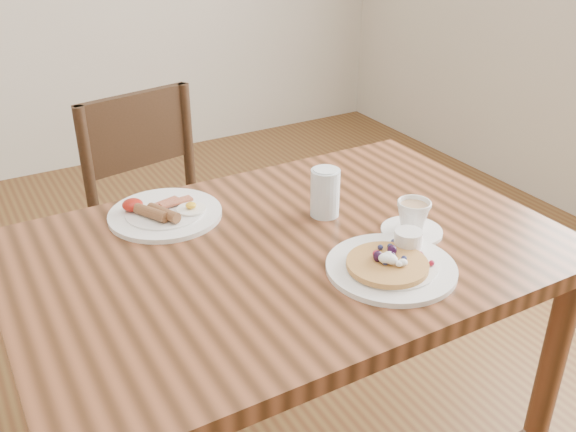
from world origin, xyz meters
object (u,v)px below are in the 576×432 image
object	(u,v)px
dining_table	(288,281)
water_glass	(325,193)
teacup_saucer	(413,219)
pancake_plate	(392,264)
breakfast_plate	(164,213)
chair_far	(166,220)

from	to	relation	value
dining_table	water_glass	xyz separation A→B (m)	(0.15, 0.08, 0.16)
teacup_saucer	water_glass	distance (m)	0.22
dining_table	teacup_saucer	size ratio (longest dim) A/B	8.57
pancake_plate	water_glass	bearing A→B (deg)	87.40
teacup_saucer	breakfast_plate	bearing A→B (deg)	142.56
water_glass	breakfast_plate	bearing A→B (deg)	152.06
dining_table	water_glass	size ratio (longest dim) A/B	10.31
pancake_plate	teacup_saucer	distance (m)	0.17
dining_table	breakfast_plate	size ratio (longest dim) A/B	4.44
pancake_plate	breakfast_plate	bearing A→B (deg)	125.66
dining_table	water_glass	world-z (taller)	water_glass
breakfast_plate	water_glass	world-z (taller)	water_glass
pancake_plate	water_glass	world-z (taller)	water_glass
chair_far	teacup_saucer	distance (m)	0.91
breakfast_plate	chair_far	bearing A→B (deg)	71.98
dining_table	chair_far	distance (m)	0.73
chair_far	breakfast_plate	size ratio (longest dim) A/B	3.26
teacup_saucer	chair_far	bearing A→B (deg)	111.49
dining_table	pancake_plate	size ratio (longest dim) A/B	4.44
teacup_saucer	pancake_plate	bearing A→B (deg)	-143.41
pancake_plate	breakfast_plate	xyz separation A→B (m)	(-0.33, 0.46, -0.00)
breakfast_plate	teacup_saucer	world-z (taller)	teacup_saucer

